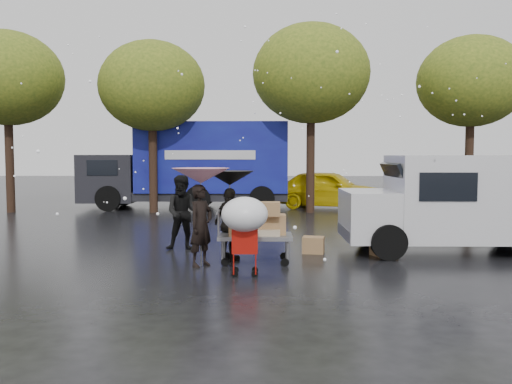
{
  "coord_description": "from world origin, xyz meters",
  "views": [
    {
      "loc": [
        0.67,
        -10.6,
        2.23
      ],
      "look_at": [
        0.53,
        1.0,
        1.42
      ],
      "focal_mm": 38.0,
      "sensor_mm": 36.0,
      "label": 1
    }
  ],
  "objects_px": {
    "person_pink": "(201,225)",
    "shopping_cart": "(245,219)",
    "blue_truck": "(193,166)",
    "yellow_taxi": "(328,189)",
    "white_van": "(460,201)",
    "person_black": "(230,224)",
    "vendor_cart": "(259,228)"
  },
  "relations": [
    {
      "from": "person_pink",
      "to": "shopping_cart",
      "type": "height_order",
      "value": "person_pink"
    },
    {
      "from": "person_pink",
      "to": "blue_truck",
      "type": "relative_size",
      "value": 0.2
    },
    {
      "from": "yellow_taxi",
      "to": "blue_truck",
      "type": "bearing_deg",
      "value": 109.18
    },
    {
      "from": "shopping_cart",
      "to": "white_van",
      "type": "bearing_deg",
      "value": 28.1
    },
    {
      "from": "person_black",
      "to": "yellow_taxi",
      "type": "height_order",
      "value": "yellow_taxi"
    },
    {
      "from": "person_black",
      "to": "white_van",
      "type": "xyz_separation_m",
      "value": [
        5.15,
        0.98,
        0.4
      ]
    },
    {
      "from": "shopping_cart",
      "to": "yellow_taxi",
      "type": "bearing_deg",
      "value": 76.32
    },
    {
      "from": "white_van",
      "to": "yellow_taxi",
      "type": "relative_size",
      "value": 1.05
    },
    {
      "from": "yellow_taxi",
      "to": "person_pink",
      "type": "bearing_deg",
      "value": -179.69
    },
    {
      "from": "person_pink",
      "to": "white_van",
      "type": "relative_size",
      "value": 0.33
    },
    {
      "from": "person_pink",
      "to": "person_black",
      "type": "xyz_separation_m",
      "value": [
        0.53,
        0.62,
        -0.05
      ]
    },
    {
      "from": "white_van",
      "to": "yellow_taxi",
      "type": "distance_m",
      "value": 10.05
    },
    {
      "from": "person_black",
      "to": "blue_truck",
      "type": "bearing_deg",
      "value": -34.1
    },
    {
      "from": "shopping_cart",
      "to": "yellow_taxi",
      "type": "distance_m",
      "value": 12.81
    },
    {
      "from": "shopping_cart",
      "to": "yellow_taxi",
      "type": "xyz_separation_m",
      "value": [
        3.03,
        12.44,
        -0.27
      ]
    },
    {
      "from": "vendor_cart",
      "to": "white_van",
      "type": "xyz_separation_m",
      "value": [
        4.54,
        1.3,
        0.43
      ]
    },
    {
      "from": "blue_truck",
      "to": "person_black",
      "type": "bearing_deg",
      "value": -78.71
    },
    {
      "from": "white_van",
      "to": "blue_truck",
      "type": "height_order",
      "value": "blue_truck"
    },
    {
      "from": "white_van",
      "to": "person_black",
      "type": "bearing_deg",
      "value": -169.2
    },
    {
      "from": "person_pink",
      "to": "yellow_taxi",
      "type": "relative_size",
      "value": 0.35
    },
    {
      "from": "vendor_cart",
      "to": "blue_truck",
      "type": "relative_size",
      "value": 0.18
    },
    {
      "from": "yellow_taxi",
      "to": "person_black",
      "type": "bearing_deg",
      "value": -178.16
    },
    {
      "from": "person_black",
      "to": "vendor_cart",
      "type": "relative_size",
      "value": 1.0
    },
    {
      "from": "vendor_cart",
      "to": "person_black",
      "type": "bearing_deg",
      "value": 152.88
    },
    {
      "from": "person_pink",
      "to": "white_van",
      "type": "xyz_separation_m",
      "value": [
        5.69,
        1.6,
        0.35
      ]
    },
    {
      "from": "white_van",
      "to": "blue_truck",
      "type": "xyz_separation_m",
      "value": [
        -7.32,
        9.89,
        0.6
      ]
    },
    {
      "from": "vendor_cart",
      "to": "shopping_cart",
      "type": "height_order",
      "value": "shopping_cart"
    },
    {
      "from": "white_van",
      "to": "shopping_cart",
      "type": "bearing_deg",
      "value": -151.9
    },
    {
      "from": "shopping_cart",
      "to": "person_pink",
      "type": "bearing_deg",
      "value": 133.23
    },
    {
      "from": "person_black",
      "to": "shopping_cart",
      "type": "relative_size",
      "value": 1.04
    },
    {
      "from": "person_pink",
      "to": "yellow_taxi",
      "type": "distance_m",
      "value": 12.14
    },
    {
      "from": "person_black",
      "to": "yellow_taxi",
      "type": "relative_size",
      "value": 0.33
    }
  ]
}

